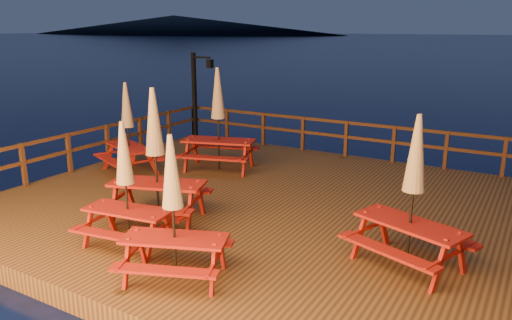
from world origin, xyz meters
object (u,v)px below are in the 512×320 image
(lamp_post, at_px, (198,88))
(picnic_table_1, at_px, (173,206))
(picnic_table_0, at_px, (126,182))
(picnic_table_2, at_px, (413,190))

(lamp_post, height_order, picnic_table_1, lamp_post)
(picnic_table_0, bearing_deg, picnic_table_2, 12.66)
(lamp_post, distance_m, picnic_table_0, 8.96)
(lamp_post, xyz_separation_m, picnic_table_1, (5.84, -8.40, -0.57))
(picnic_table_2, bearing_deg, picnic_table_0, -139.72)
(picnic_table_1, xyz_separation_m, picnic_table_2, (3.07, 2.31, 0.12))
(lamp_post, relative_size, picnic_table_2, 1.16)
(lamp_post, height_order, picnic_table_0, lamp_post)
(picnic_table_0, bearing_deg, picnic_table_1, -27.90)
(picnic_table_1, bearing_deg, picnic_table_2, 15.31)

